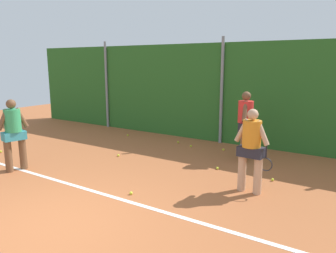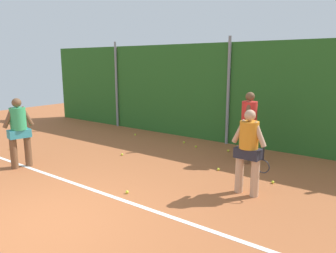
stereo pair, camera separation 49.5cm
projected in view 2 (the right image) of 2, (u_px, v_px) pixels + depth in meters
name	position (u px, v px, depth m)	size (l,w,h in m)	color
ground_plane	(130.00, 186.00, 7.00)	(26.83, 26.83, 0.00)	#A85B33
hedge_fence_backdrop	(230.00, 94.00, 10.47)	(17.44, 0.25, 3.26)	#286023
fence_post_left	(116.00, 85.00, 13.24)	(0.10, 0.10, 3.44)	gray
fence_post_center	(228.00, 91.00, 10.31)	(0.10, 0.10, 3.44)	gray
court_baseline_paint	(109.00, 195.00, 6.51)	(12.74, 0.10, 0.01)	white
player_foreground_near	(19.00, 129.00, 8.08)	(0.41, 0.73, 1.77)	brown
player_midcourt	(249.00, 148.00, 6.39)	(0.81, 0.37, 1.74)	tan
player_backcourt_far	(249.00, 123.00, 8.54)	(0.45, 0.77, 1.88)	brown
tennis_ball_0	(196.00, 147.00, 10.14)	(0.07, 0.07, 0.07)	#CCDB33
tennis_ball_1	(122.00, 154.00, 9.28)	(0.07, 0.07, 0.07)	#CCDB33
tennis_ball_2	(127.00, 192.00, 6.60)	(0.07, 0.07, 0.07)	#CCDB33
tennis_ball_4	(135.00, 135.00, 11.82)	(0.07, 0.07, 0.07)	#CCDB33
tennis_ball_5	(273.00, 182.00, 7.14)	(0.07, 0.07, 0.07)	#CCDB33
tennis_ball_6	(184.00, 142.00, 10.67)	(0.07, 0.07, 0.07)	#CCDB33
tennis_ball_7	(228.00, 151.00, 9.67)	(0.07, 0.07, 0.07)	#CCDB33
tennis_ball_8	(218.00, 169.00, 7.99)	(0.07, 0.07, 0.07)	#CCDB33
tennis_ball_9	(10.00, 149.00, 9.89)	(0.07, 0.07, 0.07)	#CCDB33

